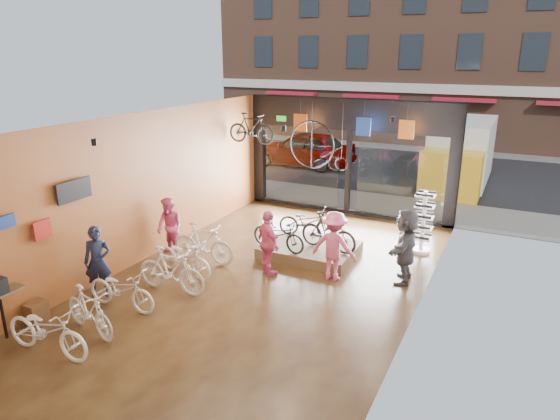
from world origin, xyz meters
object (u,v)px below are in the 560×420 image
Objects in this scene: display_platform at (310,250)px; customer_3 at (334,246)px; penny_farthing at (321,147)px; floor_bike_0 at (47,330)px; floor_bike_5 at (203,243)px; customer_2 at (268,243)px; sunglasses_rack at (423,222)px; customer_5 at (405,246)px; street_car at (303,149)px; floor_bike_4 at (184,257)px; hung_bike at (251,128)px; customer_0 at (98,262)px; display_bike_right at (308,222)px; box_truck at (459,156)px; floor_bike_3 at (171,270)px; display_bike_left at (278,234)px; customer_1 at (170,228)px; floor_bike_1 at (89,311)px; floor_bike_2 at (121,289)px; display_bike_mid at (328,232)px.

customer_3 is at bearing -46.01° from display_platform.
floor_bike_0 is at bearing -101.85° from penny_farthing.
floor_bike_5 is at bearing -113.00° from penny_farthing.
sunglasses_rack is (3.08, 3.09, 0.04)m from customer_2.
customer_2 is 3.23m from customer_5.
street_car reaches higher than floor_bike_4.
penny_farthing is (-1.71, 3.37, 1.65)m from customer_3.
customer_3 is 1.07× the size of hung_bike.
customer_0 is at bearing 155.80° from floor_bike_5.
customer_3 reaches higher than customer_2.
customer_5 is at bearing -116.97° from display_bike_right.
customer_2 reaches higher than display_bike_right.
box_truck is 3.64× the size of customer_5.
floor_bike_0 is at bearing 57.92° from customer_3.
floor_bike_3 is 2.37m from customer_2.
floor_bike_4 is 2.47m from display_bike_left.
customer_1 is (-1.05, 0.82, 0.34)m from floor_bike_4.
floor_bike_1 is at bearing 170.31° from display_bike_left.
customer_1 reaches higher than floor_bike_1.
sunglasses_rack is at bearing 30.47° from display_platform.
floor_bike_3 is 6.72m from sunglasses_rack.
customer_2 is (2.87, 2.62, 0.01)m from customer_0.
display_bike_right is at bearing -113.23° from customer_5.
hung_bike is (1.60, -7.80, 2.09)m from street_car.
customer_2 is at bearing -87.06° from penny_farthing.
display_bike_right is (2.14, 4.96, 0.28)m from floor_bike_2.
floor_bike_1 is at bearing -84.26° from customer_0.
display_bike_mid reaches higher than display_bike_right.
sunglasses_rack is (4.94, 6.98, 0.39)m from floor_bike_1.
sunglasses_rack is (5.95, 3.19, 0.06)m from customer_1.
customer_1 is 6.04m from customer_5.
box_truck reaches higher than display_bike_mid.
street_car is at bearing 8.89° from floor_bike_5.
box_truck reaches higher than sunglasses_rack.
floor_bike_2 is 4.21m from display_bike_left.
display_bike_left is 1.75m from customer_3.
display_bike_left is at bearing 34.79° from customer_1.
customer_2 is (-0.45, -1.54, 0.66)m from display_platform.
floor_bike_2 is 1.05× the size of customer_0.
floor_bike_1 is at bearing -135.22° from sunglasses_rack.
street_car is at bearing 30.08° from display_bike_left.
display_bike_left reaches higher than floor_bike_4.
display_bike_right is 2.15m from customer_3.
sunglasses_rack reaches higher than floor_bike_4.
display_bike_right reaches higher than display_platform.
floor_bike_3 is at bearing -110.17° from box_truck.
sunglasses_rack is (5.07, 5.97, 0.41)m from floor_bike_2.
hung_bike is (-5.51, -6.80, 1.63)m from box_truck.
customer_0 is 0.99× the size of customer_2.
display_bike_right is at bearing -24.63° from floor_bike_2.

